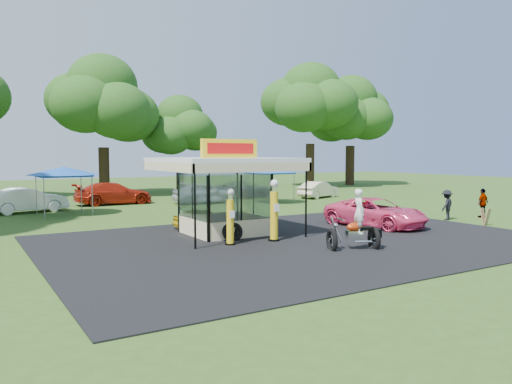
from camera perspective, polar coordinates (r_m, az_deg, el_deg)
ground at (r=19.08m, az=8.83°, el=-6.40°), size 120.00×120.00×0.00m
asphalt_apron at (r=20.62m, az=5.24°, el=-5.50°), size 20.00×14.00×0.04m
gas_station_kiosk at (r=21.86m, az=-3.65°, el=-0.27°), size 5.40×5.40×4.18m
gas_pump_left at (r=19.31m, az=-2.97°, el=-3.00°), size 0.42×0.42×2.24m
gas_pump_right at (r=20.15m, az=2.08°, el=-2.28°), size 0.47×0.47×2.53m
motorcycle at (r=18.83m, az=11.47°, el=-3.76°), size 2.07×1.50×2.35m
spare_tires at (r=20.42m, az=-2.73°, el=-4.56°), size 0.94×0.63×0.78m
a_frame_sign at (r=27.34m, az=24.74°, el=-2.58°), size 0.51×0.54×0.85m
kiosk_car at (r=23.97m, az=-6.08°, el=-3.00°), size 2.82×1.13×0.96m
pink_sedan at (r=24.90m, az=13.52°, el=-2.30°), size 3.24×5.41×1.41m
spectator_east_a at (r=28.64m, az=20.98°, el=-1.39°), size 1.19×0.90×1.63m
spectator_east_b at (r=30.54m, az=24.50°, el=-1.16°), size 0.98×0.48×1.62m
bg_car_a at (r=33.14m, az=-24.69°, el=-0.85°), size 4.84×2.63×1.51m
bg_car_b at (r=36.43m, az=-15.96°, el=-0.16°), size 5.34×2.18×1.55m
bg_car_c at (r=35.97m, az=-5.90°, el=-0.07°), size 4.66×2.20×1.54m
bg_car_d at (r=40.11m, az=-1.36°, el=0.29°), size 4.97×2.31×1.38m
bg_car_e at (r=40.61m, az=7.15°, el=0.27°), size 4.26×2.62×1.33m
tent_west at (r=31.07m, az=-21.18°, el=2.22°), size 4.01×4.01×2.81m
tent_east at (r=35.97m, az=1.62°, el=2.56°), size 3.81×3.81×2.66m
oak_far_c at (r=44.24m, az=-17.12°, el=9.12°), size 9.83×9.83×11.59m
oak_far_d at (r=47.09m, az=-8.69°, el=6.83°), size 7.38×7.38×8.78m
oak_far_e at (r=53.63m, az=6.24°, el=9.33°), size 10.78×10.78×12.84m
oak_far_f at (r=58.34m, az=10.76°, el=8.49°), size 10.09×10.09×12.16m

